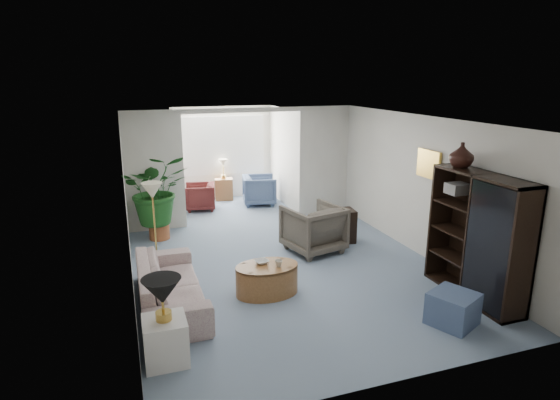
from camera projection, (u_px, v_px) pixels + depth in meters
name	position (u px, v px, depth m)	size (l,w,h in m)	color
floor	(292.00, 273.00, 7.67)	(6.00, 6.00, 0.00)	gray
sunroom_floor	(234.00, 208.00, 11.41)	(2.60, 2.60, 0.00)	gray
back_pier_left	(154.00, 172.00, 9.48)	(1.20, 0.12, 2.50)	silver
back_pier_right	(324.00, 161.00, 10.68)	(1.20, 0.12, 2.50)	silver
back_header	(243.00, 110.00, 9.77)	(2.60, 0.12, 0.10)	silver
window_pane	(223.00, 145.00, 12.03)	(2.20, 0.02, 1.50)	white
window_blinds	(223.00, 145.00, 12.00)	(2.20, 0.02, 1.50)	white
framed_picture	(429.00, 164.00, 7.91)	(0.04, 0.50, 0.40)	beige
sofa	(170.00, 284.00, 6.52)	(2.17, 0.85, 0.63)	beige
end_table	(166.00, 341.00, 5.24)	(0.48, 0.48, 0.53)	silver
table_lamp	(162.00, 291.00, 5.08)	(0.44, 0.44, 0.30)	black
floor_lamp	(152.00, 191.00, 7.95)	(0.36, 0.36, 0.28)	#F3EBC2
coffee_table	(267.00, 279.00, 6.90)	(0.95, 0.95, 0.45)	#956336
coffee_bowl	(262.00, 262.00, 6.91)	(0.21, 0.21, 0.05)	silver
coffee_cup	(279.00, 263.00, 6.79)	(0.11, 0.11, 0.10)	#BBB4A4
wingback_chair	(313.00, 228.00, 8.52)	(0.94, 0.97, 0.88)	#5C5648
side_table_dark	(340.00, 226.00, 9.05)	(0.54, 0.43, 0.64)	black
entertainment_cabinet	(478.00, 237.00, 6.64)	(0.44, 1.67, 1.85)	black
cabinet_urn	(462.00, 155.00, 6.80)	(0.35, 0.35, 0.37)	black
ottoman	(453.00, 309.00, 6.06)	(0.54, 0.54, 0.43)	slate
plant_pot	(159.00, 231.00, 9.24)	(0.40, 0.40, 0.32)	#A1552E
house_plant	(156.00, 189.00, 9.02)	(1.25, 1.08, 1.39)	#1B501B
sunroom_chair_blue	(259.00, 190.00, 11.65)	(0.79, 0.81, 0.74)	slate
sunroom_chair_maroon	(200.00, 197.00, 11.19)	(0.69, 0.71, 0.64)	#551D1E
sunroom_table	(224.00, 189.00, 12.13)	(0.46, 0.36, 0.56)	#956336
shelf_clutter	(479.00, 228.00, 6.52)	(0.30, 1.21, 1.06)	#454340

